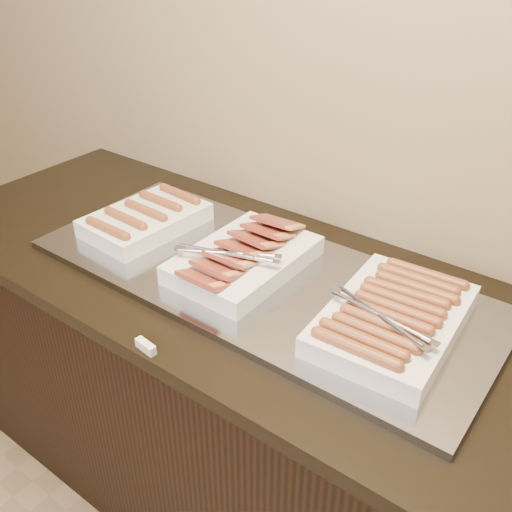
{
  "coord_description": "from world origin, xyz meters",
  "views": [
    {
      "loc": [
        0.74,
        1.16,
        1.72
      ],
      "look_at": [
        0.01,
        2.13,
        0.97
      ],
      "focal_mm": 40.0,
      "sensor_mm": 36.0,
      "label": 1
    }
  ],
  "objects_px": {
    "counter": "(253,402)",
    "warming_tray": "(258,277)",
    "dish_center": "(243,258)",
    "dish_right": "(393,317)",
    "dish_left": "(146,219)"
  },
  "relations": [
    {
      "from": "counter",
      "to": "warming_tray",
      "type": "relative_size",
      "value": 1.72
    },
    {
      "from": "dish_center",
      "to": "counter",
      "type": "bearing_deg",
      "value": 8.47
    },
    {
      "from": "warming_tray",
      "to": "dish_right",
      "type": "distance_m",
      "value": 0.37
    },
    {
      "from": "counter",
      "to": "warming_tray",
      "type": "distance_m",
      "value": 0.46
    },
    {
      "from": "warming_tray",
      "to": "dish_right",
      "type": "xyz_separation_m",
      "value": [
        0.37,
        -0.0,
        0.04
      ]
    },
    {
      "from": "warming_tray",
      "to": "dish_center",
      "type": "bearing_deg",
      "value": -175.03
    },
    {
      "from": "warming_tray",
      "to": "dish_center",
      "type": "xyz_separation_m",
      "value": [
        -0.04,
        -0.0,
        0.04
      ]
    },
    {
      "from": "dish_right",
      "to": "counter",
      "type": "bearing_deg",
      "value": 176.17
    },
    {
      "from": "warming_tray",
      "to": "dish_center",
      "type": "distance_m",
      "value": 0.06
    },
    {
      "from": "dish_center",
      "to": "dish_right",
      "type": "height_order",
      "value": "dish_center"
    },
    {
      "from": "counter",
      "to": "dish_center",
      "type": "relative_size",
      "value": 5.22
    },
    {
      "from": "counter",
      "to": "warming_tray",
      "type": "height_order",
      "value": "warming_tray"
    },
    {
      "from": "counter",
      "to": "dish_left",
      "type": "distance_m",
      "value": 0.63
    },
    {
      "from": "warming_tray",
      "to": "dish_left",
      "type": "distance_m",
      "value": 0.4
    },
    {
      "from": "dish_left",
      "to": "dish_right",
      "type": "distance_m",
      "value": 0.77
    }
  ]
}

